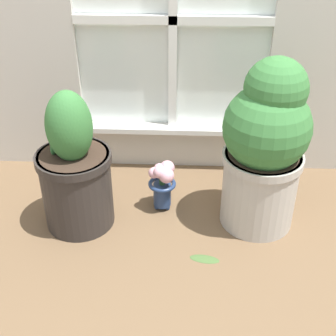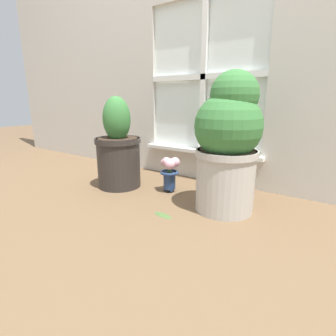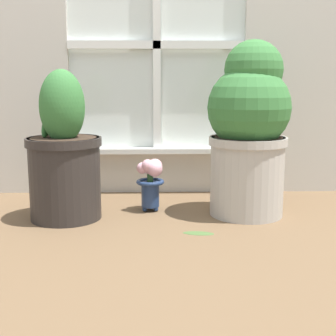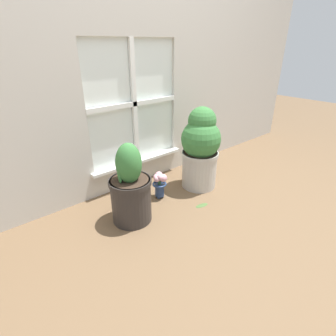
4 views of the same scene
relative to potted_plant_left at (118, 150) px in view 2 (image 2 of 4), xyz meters
The scene contains 5 objects.
ground_plane 0.46m from the potted_plant_left, 25.56° to the right, with size 10.00×10.00×0.00m, color brown.
potted_plant_left is the anchor object (origin of this frame).
potted_plant_right 0.72m from the potted_plant_left, ahead, with size 0.32×0.32×0.68m.
flower_vase 0.36m from the potted_plant_left, 17.15° to the left, with size 0.11×0.12×0.22m.
fallen_leaf 0.58m from the potted_plant_left, 21.98° to the right, with size 0.12×0.06×0.01m.
Camera 2 is at (0.84, -0.98, 0.55)m, focal length 28.00 mm.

